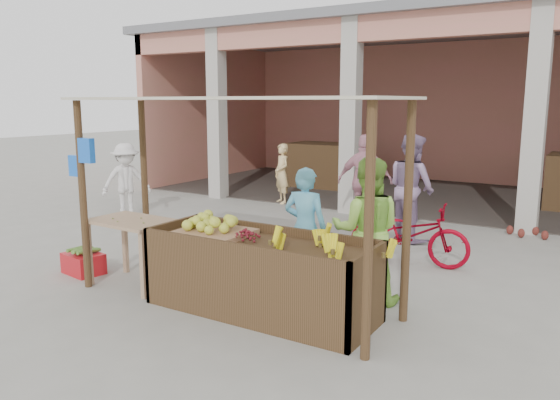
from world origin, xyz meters
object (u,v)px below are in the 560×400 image
Objects in this scene: fruit_stall at (261,278)px; vendor_green at (367,227)px; side_table at (132,230)px; motorcycle at (409,233)px; red_crate at (84,263)px; vendor_blue at (305,224)px.

vendor_green is at bearing 47.81° from fruit_stall.
motorcycle is (2.72, 2.72, -0.25)m from side_table.
red_crate is 0.30× the size of vendor_green.
side_table reaches higher than fruit_stall.
side_table is 1.10m from red_crate.
fruit_stall is at bearing 27.56° from vendor_green.
fruit_stall is 1.44× the size of motorcycle.
side_table is at bearing 0.06° from vendor_green.
motorcycle reaches higher than fruit_stall.
vendor_blue reaches higher than motorcycle.
side_table is 2.21m from vendor_blue.
fruit_stall is 1.58× the size of vendor_blue.
motorcycle is at bearing 46.15° from red_crate.
vendor_blue is at bearing 31.16° from side_table.
red_crate is (-2.85, -0.12, -0.26)m from fruit_stall.
vendor_blue is (1.92, 1.07, 0.11)m from side_table.
side_table is 0.60× the size of motorcycle.
side_table is 2.00× the size of red_crate.
vendor_blue is at bearing -23.61° from vendor_green.
vendor_green is at bearing 174.24° from motorcycle.
fruit_stall is 1.94m from side_table.
fruit_stall is 2.86m from red_crate.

